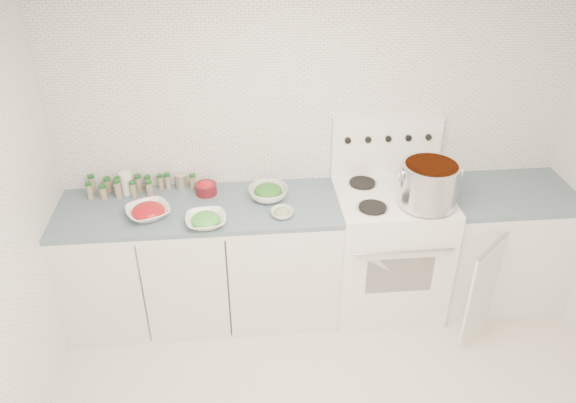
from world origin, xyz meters
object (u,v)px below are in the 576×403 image
Objects in this scene: stove at (387,246)px; bowl_tomato at (148,211)px; bowl_snowpea at (206,220)px; stock_pot at (429,183)px.

stove is 3.88× the size of bowl_tomato.
bowl_tomato is 0.39m from bowl_snowpea.
stock_pot is 1.79m from bowl_tomato.
bowl_tomato is at bearing 160.57° from bowl_snowpea.
stove is 5.00× the size of bowl_snowpea.
bowl_tomato reaches higher than bowl_snowpea.
bowl_tomato is 1.29× the size of bowl_snowpea.
bowl_snowpea is (0.37, -0.13, -0.00)m from bowl_tomato.
stock_pot is 1.43× the size of bowl_snowpea.
stock_pot reaches higher than bowl_snowpea.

